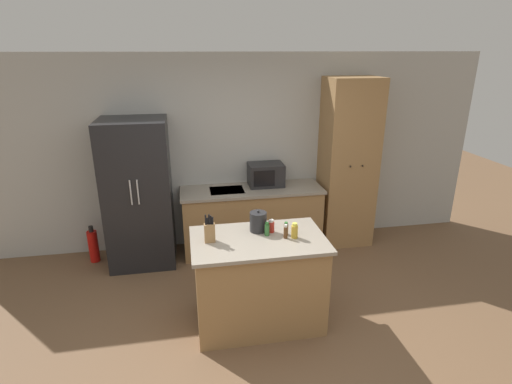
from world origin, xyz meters
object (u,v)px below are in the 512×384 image
(spice_bottle_short_red, at_px, (286,232))
(spice_bottle_amber_oil, at_px, (267,229))
(knife_block, at_px, (210,232))
(spice_bottle_green_herb, at_px, (271,226))
(microwave, at_px, (266,175))
(fire_extinguisher, at_px, (93,246))
(spice_bottle_pale_salt, at_px, (295,231))
(spice_bottle_tall_dark, at_px, (286,229))
(refrigerator, at_px, (139,194))
(pantry_cabinet, at_px, (348,164))
(kettle, at_px, (258,222))

(spice_bottle_short_red, bearing_deg, spice_bottle_amber_oil, 150.84)
(knife_block, bearing_deg, spice_bottle_green_herb, 9.92)
(microwave, distance_m, fire_extinguisher, 2.44)
(knife_block, bearing_deg, spice_bottle_pale_salt, -4.35)
(spice_bottle_tall_dark, height_order, spice_bottle_pale_salt, spice_bottle_pale_salt)
(microwave, relative_size, knife_block, 1.68)
(microwave, xyz_separation_m, spice_bottle_green_herb, (-0.27, -1.55, -0.04))
(refrigerator, height_order, spice_bottle_pale_salt, refrigerator)
(refrigerator, xyz_separation_m, spice_bottle_pale_salt, (1.58, -1.55, 0.07))
(microwave, relative_size, spice_bottle_amber_oil, 3.43)
(microwave, relative_size, fire_extinguisher, 0.94)
(spice_bottle_amber_oil, height_order, spice_bottle_green_herb, spice_bottle_amber_oil)
(spice_bottle_short_red, distance_m, fire_extinguisher, 2.80)
(pantry_cabinet, distance_m, spice_bottle_amber_oil, 2.12)
(pantry_cabinet, relative_size, spice_bottle_short_red, 16.38)
(microwave, relative_size, spice_bottle_tall_dark, 3.58)
(kettle, bearing_deg, spice_bottle_short_red, -42.09)
(spice_bottle_tall_dark, bearing_deg, knife_block, -178.27)
(pantry_cabinet, xyz_separation_m, spice_bottle_green_herb, (-1.39, -1.47, -0.16))
(spice_bottle_tall_dark, relative_size, kettle, 0.59)
(spice_bottle_amber_oil, relative_size, fire_extinguisher, 0.27)
(spice_bottle_tall_dark, relative_size, spice_bottle_amber_oil, 0.96)
(refrigerator, distance_m, microwave, 1.67)
(microwave, xyz_separation_m, knife_block, (-0.88, -1.66, 0.00))
(knife_block, bearing_deg, spice_bottle_amber_oil, 4.01)
(microwave, distance_m, spice_bottle_short_red, 1.72)
(spice_bottle_pale_salt, relative_size, kettle, 0.69)
(refrigerator, relative_size, microwave, 3.99)
(spice_bottle_amber_oil, xyz_separation_m, kettle, (-0.06, 0.11, 0.04))
(spice_bottle_tall_dark, xyz_separation_m, spice_bottle_amber_oil, (-0.18, 0.02, 0.00))
(spice_bottle_pale_salt, height_order, kettle, kettle)
(knife_block, bearing_deg, refrigerator, 117.64)
(spice_bottle_tall_dark, bearing_deg, fire_extinguisher, 144.42)
(refrigerator, distance_m, spice_bottle_pale_salt, 2.22)
(refrigerator, height_order, spice_bottle_green_herb, refrigerator)
(pantry_cabinet, height_order, fire_extinguisher, pantry_cabinet)
(fire_extinguisher, bearing_deg, spice_bottle_short_red, -37.14)
(spice_bottle_short_red, height_order, spice_bottle_amber_oil, spice_bottle_short_red)
(knife_block, relative_size, spice_bottle_short_red, 1.98)
(pantry_cabinet, distance_m, spice_bottle_green_herb, 2.03)
(refrigerator, xyz_separation_m, knife_block, (0.78, -1.49, 0.11))
(pantry_cabinet, distance_m, spice_bottle_short_red, 2.08)
(spice_bottle_tall_dark, bearing_deg, kettle, 152.30)
(spice_bottle_green_herb, bearing_deg, refrigerator, 135.10)
(spice_bottle_short_red, relative_size, spice_bottle_pale_salt, 0.92)
(spice_bottle_amber_oil, xyz_separation_m, fire_extinguisher, (-1.98, 1.53, -0.77))
(spice_bottle_tall_dark, relative_size, spice_bottle_pale_salt, 0.86)
(spice_bottle_tall_dark, xyz_separation_m, kettle, (-0.25, 0.13, 0.04))
(refrigerator, distance_m, spice_bottle_amber_oil, 1.97)
(spice_bottle_short_red, xyz_separation_m, spice_bottle_green_herb, (-0.11, 0.16, -0.00))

